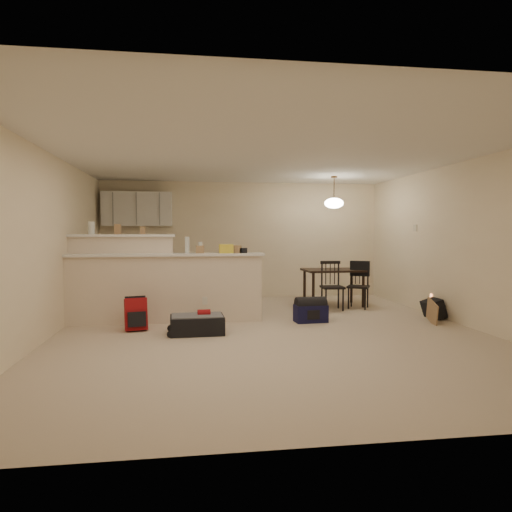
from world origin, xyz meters
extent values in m
plane|color=beige|center=(0.00, 0.00, 0.00)|extent=(7.00, 7.00, 0.00)
plane|color=white|center=(0.00, 0.00, 2.50)|extent=(7.00, 7.00, 0.00)
cube|color=#F4E2BD|center=(0.00, 3.50, 1.25)|extent=(6.00, 0.02, 2.50)
cube|color=#F4E2BD|center=(0.00, -3.50, 1.25)|extent=(6.00, 0.02, 2.50)
cube|color=#F4E2BD|center=(-3.00, 0.00, 1.25)|extent=(0.02, 7.00, 2.50)
cube|color=#F4E2BD|center=(3.00, 0.00, 1.25)|extent=(0.02, 7.00, 2.50)
cube|color=beige|center=(-1.50, 0.90, 0.53)|extent=(3.00, 0.28, 1.05)
cube|color=white|center=(-1.50, 0.90, 1.07)|extent=(3.08, 0.38, 0.04)
cube|color=beige|center=(-2.20, 1.12, 0.68)|extent=(1.60, 0.24, 1.35)
cube|color=white|center=(-2.20, 1.12, 1.37)|extent=(1.68, 0.34, 0.04)
cube|color=white|center=(-2.20, 3.32, 1.90)|extent=(1.40, 0.34, 0.70)
cube|color=white|center=(-2.00, 3.19, 0.45)|extent=(1.80, 0.60, 0.90)
cube|color=beige|center=(2.98, 1.55, 1.50)|extent=(0.02, 0.12, 0.12)
cylinder|color=silver|center=(-2.66, 1.12, 1.49)|extent=(0.10, 0.10, 0.20)
cube|color=#9D7951|center=(-2.26, 1.12, 1.47)|extent=(0.10, 0.07, 0.16)
cube|color=#9D7951|center=(-1.87, 1.12, 1.45)|extent=(0.08, 0.06, 0.12)
cylinder|color=silver|center=(-1.17, 0.90, 1.22)|extent=(0.07, 0.07, 0.26)
cylinder|color=silver|center=(-0.96, 0.90, 1.18)|extent=(0.06, 0.06, 0.18)
cube|color=#9D7951|center=(-0.55, 0.90, 1.16)|extent=(0.22, 0.18, 0.14)
cube|color=#9D7951|center=(-0.28, 0.90, 1.13)|extent=(0.12, 0.10, 0.08)
cube|color=#9D7951|center=(-0.37, 0.90, 1.15)|extent=(0.11, 0.10, 0.12)
cube|color=#9D7951|center=(-0.97, 0.90, 1.15)|extent=(0.13, 0.10, 0.12)
cube|color=black|center=(1.62, 2.13, 0.69)|extent=(1.15, 0.78, 0.04)
cylinder|color=black|center=(1.13, 1.82, 0.33)|extent=(0.05, 0.05, 0.67)
cylinder|color=black|center=(2.11, 1.84, 0.33)|extent=(0.05, 0.05, 0.67)
cylinder|color=black|center=(1.12, 2.42, 0.33)|extent=(0.05, 0.05, 0.67)
cylinder|color=black|center=(2.10, 2.45, 0.33)|extent=(0.05, 0.05, 0.67)
cylinder|color=brown|center=(1.62, 2.13, 2.25)|extent=(0.02, 0.02, 0.50)
cylinder|color=brown|center=(1.62, 2.13, 2.48)|extent=(0.12, 0.12, 0.03)
ellipsoid|color=white|center=(1.62, 2.13, 1.98)|extent=(0.36, 0.36, 0.20)
cube|color=black|center=(-1.03, 0.02, 0.13)|extent=(0.76, 0.51, 0.25)
cube|color=maroon|center=(-1.91, 0.37, 0.23)|extent=(0.34, 0.26, 0.46)
cube|color=#121239|center=(0.76, 0.61, 0.14)|extent=(0.52, 0.31, 0.27)
cube|color=black|center=(2.85, 0.61, 0.15)|extent=(0.25, 0.35, 0.31)
cube|color=#9D7951|center=(2.61, 0.23, 0.18)|extent=(0.11, 0.46, 0.35)
camera|label=1|loc=(-1.10, -6.36, 1.42)|focal=32.00mm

